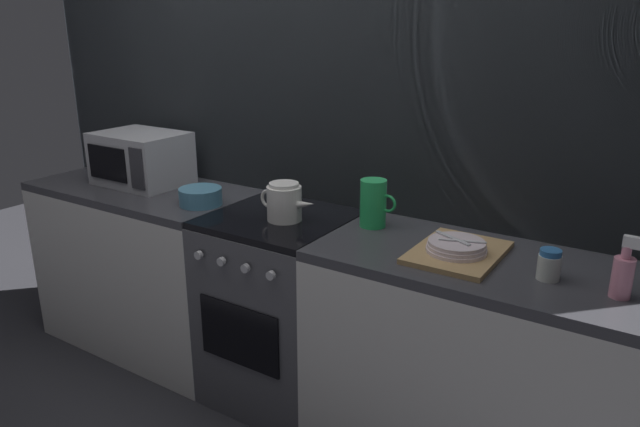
# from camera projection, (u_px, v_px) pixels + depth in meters

# --- Properties ---
(ground_plane) EXTENTS (8.00, 8.00, 0.00)m
(ground_plane) POSITION_uv_depth(u_px,v_px,m) (284.00, 390.00, 2.88)
(ground_plane) COLOR #2D2D33
(back_wall) EXTENTS (3.60, 0.05, 2.40)m
(back_wall) POSITION_uv_depth(u_px,v_px,m) (319.00, 137.00, 2.76)
(back_wall) COLOR gray
(back_wall) RESTS_ON ground_plane
(counter_left) EXTENTS (1.20, 0.60, 0.90)m
(counter_left) POSITION_uv_depth(u_px,v_px,m) (149.00, 266.00, 3.21)
(counter_left) COLOR silver
(counter_left) RESTS_ON ground_plane
(stove_unit) EXTENTS (0.60, 0.63, 0.90)m
(stove_unit) POSITION_uv_depth(u_px,v_px,m) (282.00, 308.00, 2.74)
(stove_unit) COLOR #4C4C51
(stove_unit) RESTS_ON ground_plane
(counter_right) EXTENTS (1.20, 0.60, 0.90)m
(counter_right) POSITION_uv_depth(u_px,v_px,m) (469.00, 366.00, 2.27)
(counter_right) COLOR silver
(counter_right) RESTS_ON ground_plane
(microwave) EXTENTS (0.46, 0.35, 0.27)m
(microwave) POSITION_uv_depth(u_px,v_px,m) (141.00, 158.00, 3.09)
(microwave) COLOR #B2B2B7
(microwave) RESTS_ON counter_left
(kettle) EXTENTS (0.28, 0.15, 0.17)m
(kettle) POSITION_uv_depth(u_px,v_px,m) (284.00, 202.00, 2.52)
(kettle) COLOR white
(kettle) RESTS_ON stove_unit
(mixing_bowl) EXTENTS (0.20, 0.20, 0.08)m
(mixing_bowl) POSITION_uv_depth(u_px,v_px,m) (201.00, 196.00, 2.75)
(mixing_bowl) COLOR teal
(mixing_bowl) RESTS_ON counter_left
(pitcher) EXTENTS (0.16, 0.11, 0.20)m
(pitcher) POSITION_uv_depth(u_px,v_px,m) (373.00, 203.00, 2.44)
(pitcher) COLOR green
(pitcher) RESTS_ON counter_right
(dish_pile) EXTENTS (0.30, 0.40, 0.07)m
(dish_pile) POSITION_uv_depth(u_px,v_px,m) (457.00, 250.00, 2.15)
(dish_pile) COLOR tan
(dish_pile) RESTS_ON counter_right
(spice_jar) EXTENTS (0.08, 0.08, 0.10)m
(spice_jar) POSITION_uv_depth(u_px,v_px,m) (549.00, 265.00, 1.95)
(spice_jar) COLOR silver
(spice_jar) RESTS_ON counter_right
(spray_bottle) EXTENTS (0.08, 0.06, 0.20)m
(spray_bottle) POSITION_uv_depth(u_px,v_px,m) (623.00, 274.00, 1.81)
(spray_bottle) COLOR pink
(spray_bottle) RESTS_ON counter_right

